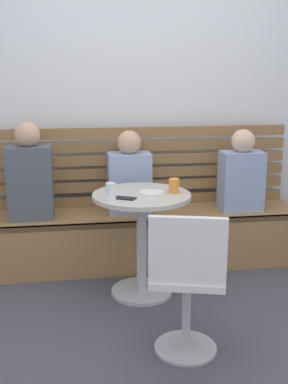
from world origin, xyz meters
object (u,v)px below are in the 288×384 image
at_px(person_adult, 30,176).
at_px(person_child_left, 129,176).
at_px(booth_bench, 137,238).
at_px(person_child_middle, 241,175).
at_px(cup_water_clear, 111,191).
at_px(cafe_table, 142,224).
at_px(white_chair, 187,279).
at_px(phone_on_table, 125,198).
at_px(cup_tumbler_orange, 174,186).
at_px(plate_small, 152,193).

height_order(person_adult, person_child_left, person_adult).
relative_size(booth_bench, person_child_middle, 4.05).
distance_m(person_child_left, cup_water_clear, 0.73).
relative_size(cafe_table, person_child_middle, 1.11).
bearing_deg(person_child_left, cafe_table, -88.38).
bearing_deg(person_child_middle, cafe_table, -150.26).
relative_size(person_adult, person_child_left, 1.13).
xyz_separation_m(white_chair, person_adult, (-0.92, 1.33, 0.31)).
bearing_deg(booth_bench, person_child_left, 142.72).
bearing_deg(cup_water_clear, cafe_table, 27.70).
relative_size(booth_bench, phone_on_table, 19.29).
bearing_deg(white_chair, cup_tumbler_orange, 83.49).
xyz_separation_m(person_adult, person_child_left, (0.77, 0.07, -0.04)).
height_order(cafe_table, white_chair, white_chair).
bearing_deg(plate_small, person_child_left, 98.40).
height_order(person_child_left, person_child_middle, person_child_middle).
xyz_separation_m(booth_bench, plate_small, (0.03, -0.54, 0.52)).
bearing_deg(cafe_table, white_chair, -80.66).
bearing_deg(plate_small, white_chair, -85.50).
relative_size(booth_bench, white_chair, 3.18).
relative_size(booth_bench, cup_water_clear, 24.55).
xyz_separation_m(person_adult, cup_water_clear, (0.57, -0.63, 0.02)).
height_order(cafe_table, person_adult, person_adult).
bearing_deg(person_adult, booth_bench, 1.78).
xyz_separation_m(cafe_table, cup_water_clear, (-0.22, -0.12, 0.28)).
xyz_separation_m(cup_tumbler_orange, cup_water_clear, (-0.45, -0.11, 0.01)).
distance_m(cafe_table, person_child_left, 0.62).
distance_m(plate_small, phone_on_table, 0.23).
bearing_deg(person_child_left, cup_water_clear, -106.19).
distance_m(booth_bench, plate_small, 0.76).
bearing_deg(cafe_table, plate_small, 0.32).
bearing_deg(plate_small, cafe_table, -179.68).
distance_m(cup_water_clear, phone_on_table, 0.11).
bearing_deg(cup_tumbler_orange, person_child_middle, 37.63).
bearing_deg(white_chair, plate_small, 94.50).
bearing_deg(person_adult, cup_tumbler_orange, -27.27).
bearing_deg(cup_tumbler_orange, person_child_left, 112.33).
xyz_separation_m(person_child_left, cup_tumbler_orange, (0.24, -0.59, 0.06)).
bearing_deg(phone_on_table, person_adult, 72.54).
bearing_deg(booth_bench, phone_on_table, -103.69).
distance_m(white_chair, person_adult, 1.65).
xyz_separation_m(booth_bench, phone_on_table, (-0.16, -0.66, 0.52)).
distance_m(person_child_left, person_child_middle, 0.91).
relative_size(white_chair, cup_water_clear, 7.73).
relative_size(person_child_middle, phone_on_table, 4.76).
distance_m(booth_bench, cup_water_clear, 0.91).
relative_size(person_child_middle, cup_tumbler_orange, 6.67).
height_order(person_child_left, phone_on_table, person_child_left).
bearing_deg(person_child_left, person_adult, -175.20).
xyz_separation_m(white_chair, cup_tumbler_orange, (0.09, 0.81, 0.33)).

